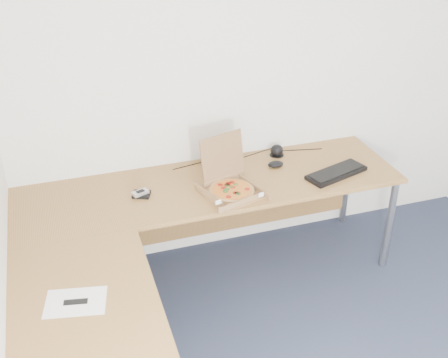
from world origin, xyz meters
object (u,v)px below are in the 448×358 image
object	(u,v)px
pizza_box	(231,187)
drinking_glass	(230,153)
keyboard	(336,173)
desk	(179,232)
wallet	(141,194)

from	to	relation	value
pizza_box	drinking_glass	size ratio (longest dim) A/B	3.35
keyboard	desk	bearing A→B (deg)	176.57
wallet	pizza_box	bearing A→B (deg)	7.66
drinking_glass	keyboard	world-z (taller)	drinking_glass
keyboard	wallet	xyz separation A→B (m)	(-1.28, 0.14, -0.00)
pizza_box	wallet	size ratio (longest dim) A/B	3.45
desk	pizza_box	size ratio (longest dim) A/B	6.80
pizza_box	wallet	bearing A→B (deg)	148.96
wallet	drinking_glass	bearing A→B (deg)	44.00
drinking_glass	keyboard	distance (m)	0.74
keyboard	drinking_glass	bearing A→B (deg)	128.64
drinking_glass	wallet	world-z (taller)	drinking_glass
desk	drinking_glass	size ratio (longest dim) A/B	22.77
desk	drinking_glass	xyz separation A→B (m)	(0.54, 0.69, 0.08)
desk	drinking_glass	distance (m)	0.89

